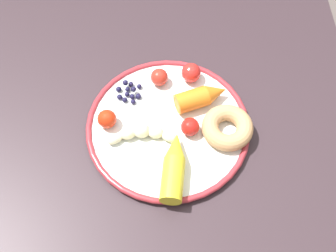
{
  "coord_description": "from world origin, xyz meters",
  "views": [
    {
      "loc": [
        -0.48,
        -0.01,
        1.48
      ],
      "look_at": [
        -0.06,
        -0.03,
        0.75
      ],
      "focal_mm": 45.67,
      "sensor_mm": 36.0,
      "label": 1
    }
  ],
  "objects": [
    {
      "name": "tomato_extra",
      "position": [
        0.06,
        -0.08,
        0.77
      ],
      "size": [
        0.04,
        0.04,
        0.04
      ],
      "primitive_type": "sphere",
      "color": "red",
      "rests_on": "plate"
    },
    {
      "name": "ground_plane",
      "position": [
        0.0,
        0.0,
        0.0
      ],
      "size": [
        6.0,
        6.0,
        0.0
      ],
      "primitive_type": "plane",
      "color": "#564C48"
    },
    {
      "name": "carrot_orange",
      "position": [
        -0.0,
        -0.09,
        0.77
      ],
      "size": [
        0.07,
        0.11,
        0.04
      ],
      "color": "orange",
      "rests_on": "plate"
    },
    {
      "name": "tomato_mid",
      "position": [
        -0.07,
        -0.07,
        0.76
      ],
      "size": [
        0.04,
        0.04,
        0.04
      ],
      "primitive_type": "sphere",
      "color": "red",
      "rests_on": "plate"
    },
    {
      "name": "tomato_near",
      "position": [
        -0.05,
        0.09,
        0.76
      ],
      "size": [
        0.04,
        0.04,
        0.04
      ],
      "primitive_type": "sphere",
      "color": "red",
      "rests_on": "plate"
    },
    {
      "name": "blueberry_pile",
      "position": [
        0.02,
        0.05,
        0.75
      ],
      "size": [
        0.05,
        0.05,
        0.02
      ],
      "color": "#191638",
      "rests_on": "plate"
    },
    {
      "name": "plate",
      "position": [
        -0.06,
        -0.03,
        0.74
      ],
      "size": [
        0.33,
        0.33,
        0.02
      ],
      "color": "silver",
      "rests_on": "dining_table"
    },
    {
      "name": "tomato_far",
      "position": [
        0.05,
        -0.01,
        0.76
      ],
      "size": [
        0.04,
        0.04,
        0.04
      ],
      "primitive_type": "sphere",
      "color": "red",
      "rests_on": "plate"
    },
    {
      "name": "dining_table",
      "position": [
        0.0,
        0.0,
        0.64
      ],
      "size": [
        0.98,
        0.85,
        0.73
      ],
      "color": "#302328",
      "rests_on": "ground_plane"
    },
    {
      "name": "carrot_yellow",
      "position": [
        -0.15,
        -0.03,
        0.77
      ],
      "size": [
        0.14,
        0.06,
        0.04
      ],
      "color": "yellow",
      "rests_on": "plate"
    },
    {
      "name": "donut",
      "position": [
        -0.07,
        -0.14,
        0.76
      ],
      "size": [
        0.14,
        0.14,
        0.03
      ],
      "primitive_type": "torus",
      "rotation": [
        0.0,
        0.0,
        2.05
      ],
      "color": "tan",
      "rests_on": "plate"
    },
    {
      "name": "banana",
      "position": [
        -0.08,
        0.03,
        0.76
      ],
      "size": [
        0.05,
        0.14,
        0.03
      ],
      "color": "beige",
      "rests_on": "plate"
    }
  ]
}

